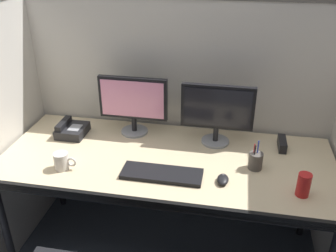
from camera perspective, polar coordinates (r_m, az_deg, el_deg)
cubicle_partition_rear at (r=2.51m, az=1.67°, el=1.50°), size 2.21×0.06×1.57m
desk at (r=2.17m, az=-0.31°, el=-6.13°), size 1.90×0.80×0.74m
monitor_left at (r=2.33m, az=-5.35°, el=3.70°), size 0.43×0.17×0.37m
monitor_right at (r=2.22m, az=7.52°, el=2.34°), size 0.43×0.17×0.37m
keyboard_main at (r=2.00m, az=-0.94°, el=-7.30°), size 0.43×0.15×0.02m
computer_mouse at (r=1.97m, az=8.36°, el=-8.06°), size 0.06×0.10×0.04m
pen_cup at (r=2.09m, az=13.20°, el=-5.17°), size 0.08×0.08×0.17m
soda_can at (r=1.95m, az=19.97°, el=-8.43°), size 0.07×0.07×0.12m
coffee_mug at (r=2.12m, az=-15.86°, el=-5.15°), size 0.13×0.08×0.09m
desk_phone at (r=2.45m, az=-14.50°, el=-0.57°), size 0.17×0.19×0.09m
red_stapler at (r=2.33m, az=17.00°, el=-2.60°), size 0.04×0.15×0.06m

